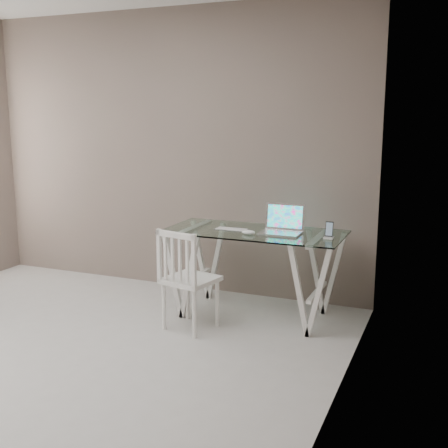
# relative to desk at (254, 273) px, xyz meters

# --- Properties ---
(desk) EXTENTS (1.50, 0.70, 0.75)m
(desk) POSITION_rel_desk_xyz_m (0.00, 0.00, 0.00)
(desk) COLOR silver
(desk) RESTS_ON ground
(chair) EXTENTS (0.45, 0.45, 0.83)m
(chair) POSITION_rel_desk_xyz_m (-0.39, -0.53, 0.08)
(chair) COLOR white
(chair) RESTS_ON ground
(laptop) EXTENTS (0.33, 0.27, 0.23)m
(laptop) POSITION_rel_desk_xyz_m (0.24, 0.03, 0.42)
(laptop) COLOR silver
(laptop) RESTS_ON desk
(keyboard) EXTENTS (0.28, 0.12, 0.01)m
(keyboard) POSITION_rel_desk_xyz_m (-0.20, -0.02, 0.37)
(keyboard) COLOR silver
(keyboard) RESTS_ON desk
(mouse) EXTENTS (0.11, 0.07, 0.04)m
(mouse) POSITION_rel_desk_xyz_m (0.00, -0.14, 0.38)
(mouse) COLOR white
(mouse) RESTS_ON desk
(phone_dock) EXTENTS (0.07, 0.07, 0.13)m
(phone_dock) POSITION_rel_desk_xyz_m (0.64, -0.04, 0.40)
(phone_dock) COLOR white
(phone_dock) RESTS_ON desk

